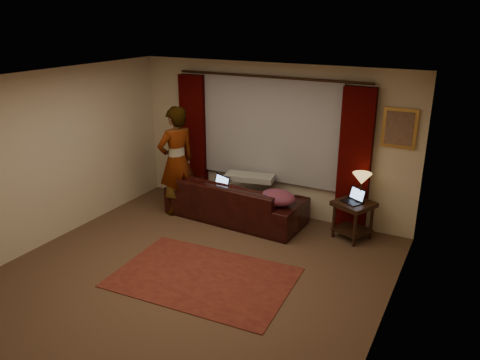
% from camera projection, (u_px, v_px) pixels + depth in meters
% --- Properties ---
extents(floor, '(5.00, 5.00, 0.01)m').
position_uv_depth(floor, '(192.00, 274.00, 6.38)').
color(floor, brown).
rests_on(floor, ground).
extents(ceiling, '(5.00, 5.00, 0.02)m').
position_uv_depth(ceiling, '(185.00, 81.00, 5.50)').
color(ceiling, silver).
rests_on(ceiling, ground).
extents(wall_back, '(5.00, 0.02, 2.60)m').
position_uv_depth(wall_back, '(270.00, 140.00, 8.01)').
color(wall_back, beige).
rests_on(wall_back, ground).
extents(wall_front, '(5.00, 0.02, 2.60)m').
position_uv_depth(wall_front, '(19.00, 277.00, 3.86)').
color(wall_front, beige).
rests_on(wall_front, ground).
extents(wall_left, '(0.02, 5.00, 2.60)m').
position_uv_depth(wall_left, '(50.00, 158.00, 7.04)').
color(wall_left, beige).
rests_on(wall_left, ground).
extents(wall_right, '(0.02, 5.00, 2.60)m').
position_uv_depth(wall_right, '(390.00, 224.00, 4.83)').
color(wall_right, beige).
rests_on(wall_right, ground).
extents(sheer_curtain, '(2.50, 0.05, 1.80)m').
position_uv_depth(sheer_curtain, '(269.00, 129.00, 7.90)').
color(sheer_curtain, '#98989F').
rests_on(sheer_curtain, wall_back).
extents(drape_left, '(0.50, 0.14, 2.30)m').
position_uv_depth(drape_left, '(194.00, 138.00, 8.63)').
color(drape_left, '#330201').
rests_on(drape_left, floor).
extents(drape_right, '(0.50, 0.14, 2.30)m').
position_uv_depth(drape_right, '(355.00, 161.00, 7.30)').
color(drape_right, '#330201').
rests_on(drape_right, floor).
extents(curtain_rod, '(0.04, 0.04, 3.40)m').
position_uv_depth(curtain_rod, '(269.00, 77.00, 7.56)').
color(curtain_rod, black).
rests_on(curtain_rod, wall_back).
extents(picture_frame, '(0.50, 0.04, 0.60)m').
position_uv_depth(picture_frame, '(400.00, 128.00, 6.91)').
color(picture_frame, '#C49042').
rests_on(picture_frame, wall_back).
extents(sofa, '(2.42, 1.13, 0.96)m').
position_uv_depth(sofa, '(235.00, 192.00, 7.94)').
color(sofa, black).
rests_on(sofa, floor).
extents(throw_blanket, '(0.88, 0.49, 0.10)m').
position_uv_depth(throw_blanket, '(250.00, 163.00, 7.91)').
color(throw_blanket, '#999893').
rests_on(throw_blanket, sofa).
extents(clothing_pile, '(0.65, 0.54, 0.24)m').
position_uv_depth(clothing_pile, '(277.00, 198.00, 7.37)').
color(clothing_pile, brown).
rests_on(clothing_pile, sofa).
extents(laptop_sofa, '(0.48, 0.50, 0.26)m').
position_uv_depth(laptop_sofa, '(216.00, 185.00, 7.92)').
color(laptop_sofa, black).
rests_on(laptop_sofa, sofa).
extents(area_rug, '(2.43, 1.70, 0.01)m').
position_uv_depth(area_rug, '(203.00, 277.00, 6.28)').
color(area_rug, maroon).
rests_on(area_rug, floor).
extents(end_table, '(0.70, 0.70, 0.61)m').
position_uv_depth(end_table, '(353.00, 220.00, 7.30)').
color(end_table, black).
rests_on(end_table, floor).
extents(tiffany_lamp, '(0.32, 0.32, 0.46)m').
position_uv_depth(tiffany_lamp, '(361.00, 188.00, 7.13)').
color(tiffany_lamp, olive).
rests_on(tiffany_lamp, end_table).
extents(laptop_table, '(0.42, 0.43, 0.22)m').
position_uv_depth(laptop_table, '(352.00, 196.00, 7.14)').
color(laptop_table, black).
rests_on(laptop_table, end_table).
extents(person, '(0.74, 0.74, 1.91)m').
position_uv_depth(person, '(177.00, 161.00, 8.03)').
color(person, '#999893').
rests_on(person, floor).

